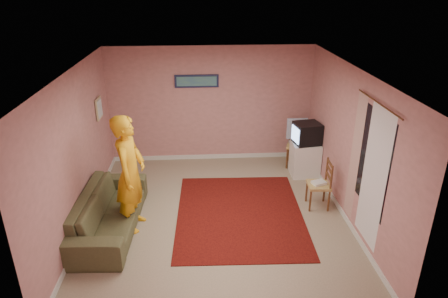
{
  "coord_description": "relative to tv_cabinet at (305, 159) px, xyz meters",
  "views": [
    {
      "loc": [
        -0.26,
        -6.02,
        3.9
      ],
      "look_at": [
        0.17,
        0.6,
        1.05
      ],
      "focal_mm": 32.0,
      "sensor_mm": 36.0,
      "label": 1
    }
  ],
  "objects": [
    {
      "name": "game_console",
      "position": [
        -0.08,
        -1.3,
        0.12
      ],
      "size": [
        0.28,
        0.24,
        0.05
      ],
      "primitive_type": "cube",
      "rotation": [
        0.0,
        0.0,
        0.33
      ],
      "color": "white",
      "rests_on": "chair_b"
    },
    {
      "name": "tv_cabinet",
      "position": [
        0.0,
        0.0,
        0.0
      ],
      "size": [
        0.57,
        0.52,
        0.73
      ],
      "primitive_type": "cube",
      "color": "silver",
      "rests_on": "ground"
    },
    {
      "name": "ceiling",
      "position": [
        -1.95,
        -1.54,
        2.24
      ],
      "size": [
        4.5,
        5.0,
        0.02
      ],
      "primitive_type": "cube",
      "color": "silver",
      "rests_on": "wall_back"
    },
    {
      "name": "wall_right",
      "position": [
        0.3,
        -1.54,
        0.94
      ],
      "size": [
        0.02,
        5.0,
        2.6
      ],
      "primitive_type": "cube",
      "color": "tan",
      "rests_on": "ground"
    },
    {
      "name": "curtain_floral",
      "position": [
        0.26,
        -1.89,
        0.89
      ],
      "size": [
        0.01,
        0.35,
        2.1
      ],
      "primitive_type": "cube",
      "color": "beige",
      "rests_on": "wall_right"
    },
    {
      "name": "wall_front",
      "position": [
        -1.95,
        -4.04,
        0.94
      ],
      "size": [
        4.5,
        0.02,
        2.6
      ],
      "primitive_type": "cube",
      "color": "tan",
      "rests_on": "ground"
    },
    {
      "name": "baseboard_back",
      "position": [
        -1.95,
        0.95,
        -0.31
      ],
      "size": [
        4.5,
        0.02,
        0.1
      ],
      "primitive_type": "cube",
      "color": "silver",
      "rests_on": "ground"
    },
    {
      "name": "dvd_player",
      "position": [
        -0.06,
        0.43,
        0.19
      ],
      "size": [
        0.39,
        0.3,
        0.06
      ],
      "primitive_type": "cube",
      "rotation": [
        0.0,
        0.0,
        0.16
      ],
      "color": "#B9B9BF",
      "rests_on": "chair_a"
    },
    {
      "name": "ground",
      "position": [
        -1.95,
        -1.54,
        -0.36
      ],
      "size": [
        5.0,
        5.0,
        0.0
      ],
      "primitive_type": "plane",
      "color": "gray",
      "rests_on": "ground"
    },
    {
      "name": "curtain_sheer",
      "position": [
        0.28,
        -2.59,
        0.89
      ],
      "size": [
        0.01,
        0.75,
        2.1
      ],
      "primitive_type": "cube",
      "color": "white",
      "rests_on": "wall_right"
    },
    {
      "name": "baseboard_right",
      "position": [
        0.29,
        -1.54,
        -0.31
      ],
      "size": [
        0.02,
        5.0,
        0.1
      ],
      "primitive_type": "cube",
      "color": "silver",
      "rests_on": "ground"
    },
    {
      "name": "blue_throw",
      "position": [
        -0.06,
        0.62,
        0.46
      ],
      "size": [
        0.45,
        0.06,
        0.47
      ],
      "primitive_type": "cube",
      "color": "#93B4F1",
      "rests_on": "chair_a"
    },
    {
      "name": "wall_left",
      "position": [
        -4.2,
        -1.54,
        0.94
      ],
      "size": [
        0.02,
        5.0,
        2.6
      ],
      "primitive_type": "cube",
      "color": "tan",
      "rests_on": "ground"
    },
    {
      "name": "crt_tv",
      "position": [
        -0.01,
        -0.0,
        0.58
      ],
      "size": [
        0.58,
        0.54,
        0.44
      ],
      "rotation": [
        0.0,
        0.0,
        0.17
      ],
      "color": "black",
      "rests_on": "tv_cabinet"
    },
    {
      "name": "picture_back",
      "position": [
        -2.25,
        0.93,
        1.49
      ],
      "size": [
        0.95,
        0.04,
        0.28
      ],
      "color": "#151A3B",
      "rests_on": "wall_back"
    },
    {
      "name": "window",
      "position": [
        0.29,
        -2.44,
        1.09
      ],
      "size": [
        0.01,
        1.1,
        1.5
      ],
      "primitive_type": "cube",
      "color": "black",
      "rests_on": "wall_right"
    },
    {
      "name": "chair_a",
      "position": [
        -0.06,
        0.43,
        0.26
      ],
      "size": [
        0.58,
        0.57,
        0.55
      ],
      "rotation": [
        0.0,
        0.0,
        -0.34
      ],
      "color": "tan",
      "rests_on": "ground"
    },
    {
      "name": "picture_left",
      "position": [
        -4.17,
        0.06,
        1.19
      ],
      "size": [
        0.04,
        0.38,
        0.42
      ],
      "color": "tan",
      "rests_on": "wall_left"
    },
    {
      "name": "curtain_rod",
      "position": [
        0.25,
        -2.44,
        1.96
      ],
      "size": [
        0.02,
        1.4,
        0.02
      ],
      "primitive_type": "cylinder",
      "rotation": [
        1.57,
        0.0,
        0.0
      ],
      "color": "brown",
      "rests_on": "wall_right"
    },
    {
      "name": "chair_b",
      "position": [
        -0.08,
        -1.3,
        0.19
      ],
      "size": [
        0.42,
        0.43,
        0.49
      ],
      "rotation": [
        0.0,
        0.0,
        -1.64
      ],
      "color": "tan",
      "rests_on": "ground"
    },
    {
      "name": "sofa",
      "position": [
        -3.75,
        -1.77,
        -0.03
      ],
      "size": [
        0.99,
        2.31,
        0.66
      ],
      "primitive_type": "imported",
      "rotation": [
        0.0,
        0.0,
        1.52
      ],
      "color": "#4B4B2D",
      "rests_on": "ground"
    },
    {
      "name": "wall_back",
      "position": [
        -1.95,
        0.96,
        0.94
      ],
      "size": [
        4.5,
        0.02,
        2.6
      ],
      "primitive_type": "cube",
      "color": "tan",
      "rests_on": "ground"
    },
    {
      "name": "area_rug",
      "position": [
        -1.53,
        -1.48,
        -0.36
      ],
      "size": [
        2.31,
        2.84,
        0.01
      ],
      "primitive_type": "cube",
      "rotation": [
        0.0,
        0.0,
        -0.03
      ],
      "color": "#310508",
      "rests_on": "ground"
    },
    {
      "name": "baseboard_left",
      "position": [
        -4.19,
        -1.54,
        -0.31
      ],
      "size": [
        0.02,
        5.0,
        0.1
      ],
      "primitive_type": "cube",
      "color": "silver",
      "rests_on": "ground"
    },
    {
      "name": "person",
      "position": [
        -3.35,
        -1.72,
        0.63
      ],
      "size": [
        0.58,
        0.79,
        1.98
      ],
      "primitive_type": "imported",
      "rotation": [
        0.0,
        0.0,
        1.41
      ],
      "color": "orange",
      "rests_on": "ground"
    }
  ]
}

